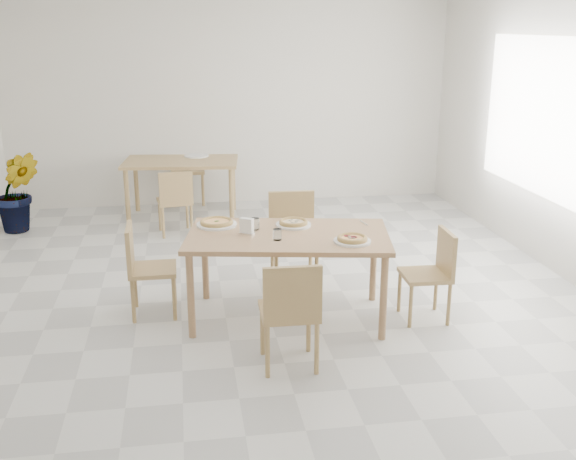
{
  "coord_description": "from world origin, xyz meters",
  "views": [
    {
      "loc": [
        -0.68,
        -5.74,
        2.42
      ],
      "look_at": [
        0.16,
        -0.5,
        0.78
      ],
      "focal_mm": 42.0,
      "sensor_mm": 36.0,
      "label": 1
    }
  ],
  "objects": [
    {
      "name": "napkin_holder",
      "position": [
        -0.18,
        -0.46,
        0.82
      ],
      "size": [
        0.14,
        0.12,
        0.14
      ],
      "rotation": [
        0.0,
        0.0,
        -0.57
      ],
      "color": "silver",
      "rests_on": "main_table"
    },
    {
      "name": "chair_back_s",
      "position": [
        -0.78,
        2.03,
        0.45
      ],
      "size": [
        0.44,
        0.44,
        0.78
      ],
      "rotation": [
        0.0,
        0.0,
        3.28
      ],
      "color": "tan",
      "rests_on": "ground"
    },
    {
      "name": "main_table",
      "position": [
        0.16,
        -0.5,
        0.68
      ],
      "size": [
        1.8,
        1.22,
        0.75
      ],
      "rotation": [
        0.0,
        0.0,
        -0.18
      ],
      "color": "tan",
      "rests_on": "ground"
    },
    {
      "name": "tumbler_a",
      "position": [
        -0.1,
        -0.34,
        0.8
      ],
      "size": [
        0.08,
        0.08,
        0.1
      ],
      "primitive_type": "cylinder",
      "color": "white",
      "rests_on": "main_table"
    },
    {
      "name": "chair_north",
      "position": [
        0.33,
        0.29,
        0.51
      ],
      "size": [
        0.45,
        0.45,
        0.89
      ],
      "rotation": [
        0.0,
        0.0,
        -0.04
      ],
      "color": "tan",
      "rests_on": "ground"
    },
    {
      "name": "pizza_pepperoni",
      "position": [
        0.63,
        -0.8,
        0.78
      ],
      "size": [
        0.26,
        0.26,
        0.03
      ],
      "rotation": [
        0.0,
        0.0,
        -0.08
      ],
      "color": "#DDB568",
      "rests_on": "plate_pepperoni"
    },
    {
      "name": "second_table",
      "position": [
        -0.7,
        2.8,
        0.66
      ],
      "size": [
        1.51,
        0.97,
        0.75
      ],
      "rotation": [
        0.0,
        0.0,
        -0.11
      ],
      "color": "tan",
      "rests_on": "ground"
    },
    {
      "name": "fork_b",
      "position": [
        -0.17,
        -0.29,
        0.75
      ],
      "size": [
        0.08,
        0.18,
        0.01
      ],
      "primitive_type": "cube",
      "rotation": [
        0.0,
        0.0,
        -0.35
      ],
      "color": "silver",
      "rests_on": "main_table"
    },
    {
      "name": "potted_plant",
      "position": [
        -2.65,
        2.49,
        0.49
      ],
      "size": [
        0.6,
        0.52,
        0.97
      ],
      "primitive_type": "imported",
      "rotation": [
        0.0,
        0.0,
        0.18
      ],
      "color": "#33691F",
      "rests_on": "ground"
    },
    {
      "name": "plate_pepperoni",
      "position": [
        0.63,
        -0.8,
        0.76
      ],
      "size": [
        0.3,
        0.3,
        0.02
      ],
      "primitive_type": "cylinder",
      "color": "white",
      "rests_on": "main_table"
    },
    {
      "name": "plate_margherita",
      "position": [
        -0.41,
        -0.17,
        0.76
      ],
      "size": [
        0.35,
        0.35,
        0.02
      ],
      "primitive_type": "cylinder",
      "color": "white",
      "rests_on": "main_table"
    },
    {
      "name": "room",
      "position": [
        2.98,
        0.3,
        1.5
      ],
      "size": [
        7.28,
        7.0,
        7.0
      ],
      "color": "silver",
      "rests_on": "ground"
    },
    {
      "name": "fork_a",
      "position": [
        0.86,
        -0.3,
        0.75
      ],
      "size": [
        0.04,
        0.17,
        0.01
      ],
      "primitive_type": "cube",
      "rotation": [
        0.0,
        0.0,
        0.14
      ],
      "color": "silver",
      "rests_on": "main_table"
    },
    {
      "name": "chair_south",
      "position": [
        0.03,
        -1.4,
        0.48
      ],
      "size": [
        0.42,
        0.42,
        0.83
      ],
      "rotation": [
        0.0,
        0.0,
        3.12
      ],
      "color": "tan",
      "rests_on": "ground"
    },
    {
      "name": "chair_west",
      "position": [
        -1.05,
        -0.24,
        0.46
      ],
      "size": [
        0.4,
        0.4,
        0.8
      ],
      "rotation": [
        0.0,
        0.0,
        1.58
      ],
      "color": "tan",
      "rests_on": "ground"
    },
    {
      "name": "pizza_mushroom",
      "position": [
        0.24,
        -0.28,
        0.78
      ],
      "size": [
        0.25,
        0.25,
        0.03
      ],
      "rotation": [
        0.0,
        0.0,
        0.02
      ],
      "color": "#DDB568",
      "rests_on": "plate_mushroom"
    },
    {
      "name": "pizza_margherita",
      "position": [
        -0.41,
        -0.17,
        0.78
      ],
      "size": [
        0.35,
        0.35,
        0.03
      ],
      "rotation": [
        0.0,
        0.0,
        -0.28
      ],
      "color": "#DDB568",
      "rests_on": "plate_margherita"
    },
    {
      "name": "chair_back_n",
      "position": [
        -0.62,
        3.61,
        0.53
      ],
      "size": [
        0.46,
        0.46,
        0.92
      ],
      "rotation": [
        0.0,
        0.0,
        0.02
      ],
      "color": "tan",
      "rests_on": "ground"
    },
    {
      "name": "chair_east",
      "position": [
        1.36,
        -0.7,
        0.45
      ],
      "size": [
        0.4,
        0.4,
        0.77
      ],
      "rotation": [
        0.0,
        0.0,
        -1.61
      ],
      "color": "tan",
      "rests_on": "ground"
    },
    {
      "name": "tumbler_b",
      "position": [
        0.05,
        -0.65,
        0.8
      ],
      "size": [
        0.07,
        0.07,
        0.09
      ],
      "primitive_type": "cylinder",
      "color": "white",
      "rests_on": "main_table"
    },
    {
      "name": "plate_mushroom",
      "position": [
        0.24,
        -0.28,
        0.76
      ],
      "size": [
        0.3,
        0.3,
        0.02
      ],
      "primitive_type": "cylinder",
      "color": "white",
      "rests_on": "main_table"
    },
    {
      "name": "plate_empty",
      "position": [
        -0.5,
        3.04,
        0.76
      ],
      "size": [
        0.32,
        0.32,
        0.02
      ],
      "primitive_type": "cylinder",
      "color": "white",
      "rests_on": "second_table"
    }
  ]
}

